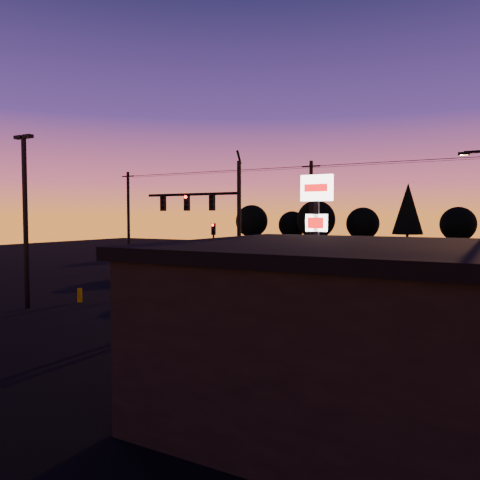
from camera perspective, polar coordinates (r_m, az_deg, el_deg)
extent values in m
plane|color=black|center=(24.34, -7.93, -8.73)|extent=(120.00, 120.00, 0.00)
cube|color=beige|center=(24.84, -5.59, -8.46)|extent=(0.35, 2.20, 0.01)
cube|color=beige|center=(25.98, -3.81, -7.95)|extent=(1.20, 1.20, 0.01)
cylinder|color=black|center=(26.38, -0.12, 0.96)|extent=(0.24, 0.24, 8.00)
cylinder|color=black|center=(26.57, -0.12, 10.05)|extent=(0.14, 0.52, 0.76)
cylinder|color=black|center=(28.13, -5.92, 5.55)|extent=(6.50, 0.16, 0.16)
cube|color=black|center=(27.30, -3.42, 4.59)|extent=(0.32, 0.22, 0.95)
sphere|color=black|center=(27.21, -3.57, 5.33)|extent=(0.18, 0.18, 0.18)
sphere|color=black|center=(27.20, -3.57, 4.70)|extent=(0.18, 0.18, 0.18)
sphere|color=black|center=(27.19, -3.57, 4.07)|extent=(0.18, 0.18, 0.18)
cube|color=black|center=(28.32, -6.49, 4.52)|extent=(0.32, 0.22, 0.95)
sphere|color=#FF0705|center=(28.22, -6.65, 5.23)|extent=(0.18, 0.18, 0.18)
sphere|color=black|center=(28.21, -6.65, 4.62)|extent=(0.18, 0.18, 0.18)
sphere|color=black|center=(28.20, -6.65, 4.01)|extent=(0.18, 0.18, 0.18)
cube|color=black|center=(29.40, -9.35, 4.44)|extent=(0.32, 0.22, 0.95)
sphere|color=black|center=(29.31, -9.51, 5.13)|extent=(0.18, 0.18, 0.18)
sphere|color=black|center=(29.30, -9.51, 4.54)|extent=(0.18, 0.18, 0.18)
sphere|color=black|center=(29.30, -9.50, 3.95)|extent=(0.18, 0.18, 0.18)
cube|color=black|center=(26.38, 0.23, -2.09)|extent=(0.22, 0.18, 0.28)
cylinder|color=black|center=(36.28, -3.24, -1.98)|extent=(0.14, 0.14, 3.60)
cube|color=black|center=(36.16, -3.25, 1.34)|extent=(0.30, 0.20, 0.90)
sphere|color=#FF0705|center=(36.05, -3.36, 1.84)|extent=(0.18, 0.18, 0.18)
sphere|color=black|center=(36.05, -3.36, 1.39)|extent=(0.18, 0.18, 0.18)
sphere|color=black|center=(36.06, -3.36, 0.95)|extent=(0.18, 0.18, 0.18)
cube|color=black|center=(27.14, -24.68, 1.80)|extent=(0.18, 0.18, 9.00)
cube|color=black|center=(27.73, -25.32, 11.24)|extent=(0.55, 0.30, 0.18)
cube|color=black|center=(27.17, -24.45, 11.44)|extent=(0.55, 0.30, 0.18)
cube|color=black|center=(21.84, 9.28, -1.59)|extent=(0.22, 0.22, 6.40)
cube|color=white|center=(21.82, 9.34, 6.28)|extent=(1.50, 0.25, 1.20)
cube|color=red|center=(21.68, 9.21, 6.31)|extent=(1.10, 0.02, 0.35)
cube|color=white|center=(21.78, 9.31, 2.08)|extent=(1.00, 0.22, 0.80)
cube|color=red|center=(21.66, 9.19, 2.08)|extent=(0.75, 0.02, 0.50)
cylinder|color=black|center=(24.67, 27.04, 9.58)|extent=(1.20, 0.14, 0.14)
cube|color=black|center=(24.69, 25.63, 9.48)|extent=(0.50, 0.22, 0.14)
plane|color=#FFB759|center=(24.69, 25.62, 9.30)|extent=(0.35, 0.35, 0.00)
cylinder|color=black|center=(44.88, -13.44, 2.34)|extent=(0.26, 0.26, 9.00)
cube|color=black|center=(45.03, -13.50, 7.56)|extent=(1.40, 0.10, 0.10)
cylinder|color=black|center=(35.24, 8.62, 2.24)|extent=(0.26, 0.26, 9.00)
cube|color=black|center=(35.43, 8.67, 8.89)|extent=(1.40, 0.10, 0.10)
cylinder|color=black|center=(39.00, -4.26, 8.29)|extent=(18.00, 0.02, 0.02)
cylinder|color=black|center=(39.50, -3.77, 8.30)|extent=(18.00, 0.02, 0.02)
cylinder|color=black|center=(40.00, -3.30, 8.16)|extent=(18.00, 0.02, 0.02)
cylinder|color=black|center=(32.75, 23.38, 9.08)|extent=(18.00, 0.02, 0.02)
cylinder|color=black|center=(33.35, 23.49, 9.05)|extent=(18.00, 0.02, 0.02)
cylinder|color=black|center=(33.94, 23.59, 8.85)|extent=(18.00, 0.02, 0.02)
cube|color=black|center=(11.92, 21.85, -11.43)|extent=(12.00, 8.00, 4.00)
cube|color=black|center=(11.58, 22.05, -1.31)|extent=(12.40, 8.40, 0.30)
cube|color=black|center=(16.79, 9.82, -9.18)|extent=(2.20, 0.05, 1.60)
cube|color=black|center=(16.07, 20.11, -9.87)|extent=(2.20, 0.05, 1.60)
cylinder|color=#D1AF00|center=(28.33, -18.95, -6.39)|extent=(0.27, 0.27, 0.80)
cylinder|color=black|center=(78.11, 1.44, -0.06)|extent=(0.36, 0.36, 1.62)
sphere|color=black|center=(78.01, 1.44, 2.32)|extent=(5.36, 5.36, 5.36)
cylinder|color=black|center=(78.25, 6.36, -0.16)|extent=(0.36, 0.36, 1.38)
sphere|color=black|center=(78.15, 6.37, 1.85)|extent=(4.54, 4.54, 4.54)
cylinder|color=black|center=(71.40, 9.23, -0.33)|extent=(0.36, 0.36, 1.75)
sphere|color=black|center=(71.29, 9.25, 2.48)|extent=(5.77, 5.78, 5.78)
cylinder|color=black|center=(73.44, 14.70, -0.40)|extent=(0.36, 0.36, 1.50)
sphere|color=black|center=(73.33, 14.73, 1.94)|extent=(4.95, 4.95, 4.95)
cylinder|color=black|center=(69.02, 19.71, -0.32)|extent=(0.36, 0.36, 2.38)
cone|color=black|center=(68.93, 19.78, 3.63)|extent=(4.18, 4.18, 7.12)
cylinder|color=black|center=(73.29, 24.99, -0.58)|extent=(0.36, 0.36, 1.50)
sphere|color=black|center=(73.18, 25.04, 1.76)|extent=(4.95, 4.95, 4.95)
imported|color=black|center=(37.14, -11.83, -3.60)|extent=(4.25, 1.79, 1.44)
imported|color=black|center=(30.31, -2.94, -4.91)|extent=(4.95, 2.98, 1.54)
imported|color=black|center=(28.01, 12.15, -5.72)|extent=(5.39, 3.46, 1.45)
imported|color=black|center=(17.86, 13.06, -10.97)|extent=(4.23, 5.06, 1.29)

